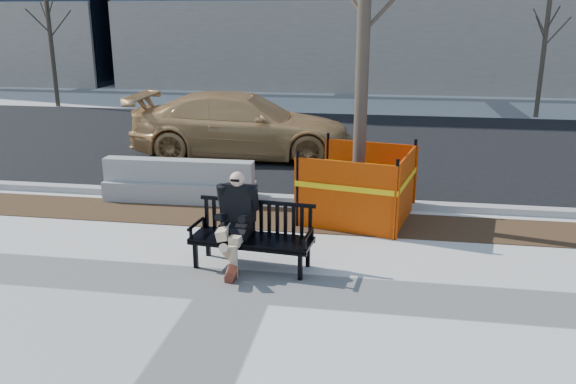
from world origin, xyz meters
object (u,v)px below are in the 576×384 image
Objects in this scene: sedan at (243,156)px; jersey_barrier_left at (180,201)px; seated_man at (237,264)px; bench at (252,267)px; tree_fence at (357,217)px.

jersey_barrier_left is at bearing 172.57° from sedan.
jersey_barrier_left is (-0.30, -3.76, 0.00)m from sedan.
bench is at bearing -11.04° from seated_man.
jersey_barrier_left is at bearing 129.42° from seated_man.
tree_fence reaches higher than seated_man.
seated_man is at bearing -124.50° from tree_fence.
tree_fence is 2.26× the size of jersey_barrier_left.
bench is at bearing -54.77° from jersey_barrier_left.
bench is 1.28× the size of seated_man.
seated_man is 6.57m from sedan.
seated_man is 0.21× the size of tree_fence.
bench is 2.66m from tree_fence.
tree_fence reaches higher than jersey_barrier_left.
tree_fence is at bearing 66.17° from bench.
tree_fence is at bearing -7.94° from jersey_barrier_left.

